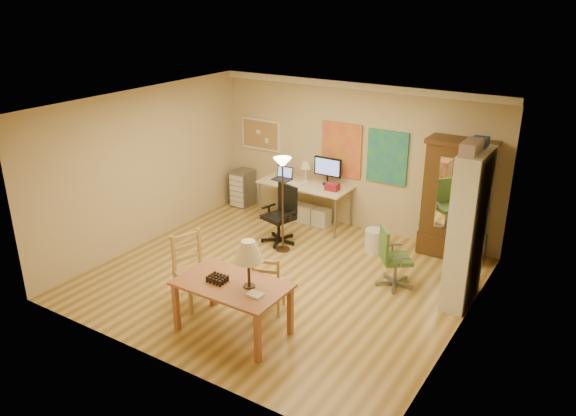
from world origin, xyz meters
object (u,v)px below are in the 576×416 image
Objects in this scene: office_chair_green at (393,270)px; armoire at (455,207)px; office_chair_black at (280,227)px; bookshelf at (467,230)px; computer_desk at (308,199)px; dining_table at (238,275)px.

office_chair_green is 0.47× the size of armoire.
bookshelf reaches higher than office_chair_black.
computer_desk is 1.70× the size of office_chair_black.
dining_table is 3.23m from bookshelf.
office_chair_black reaches higher than office_chair_green.
armoire reaches higher than dining_table.
dining_table is 0.82× the size of computer_desk.
armoire is (0.43, 1.50, 0.62)m from office_chair_green.
office_chair_black is 2.33m from office_chair_green.
office_chair_black is 2.99m from armoire.
office_chair_black is at bearing 112.36° from dining_table.
office_chair_black is at bearing -87.90° from computer_desk.
office_chair_green is (2.33, -1.42, -0.23)m from computer_desk.
office_chair_black is 1.09× the size of office_chair_green.
computer_desk is at bearing 107.14° from dining_table.
office_chair_green is at bearing 61.99° from dining_table.
computer_desk is at bearing -178.36° from armoire.
bookshelf is at bearing -21.70° from computer_desk.
computer_desk is at bearing 158.30° from bookshelf.
office_chair_black is at bearing -158.20° from armoire.
armoire is (2.72, 1.09, 0.59)m from office_chair_black.
dining_table reaches higher than office_chair_black.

